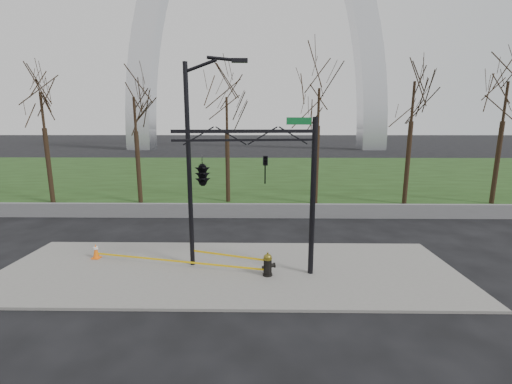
{
  "coord_description": "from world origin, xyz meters",
  "views": [
    {
      "loc": [
        1.29,
        -12.33,
        5.62
      ],
      "look_at": [
        1.08,
        2.0,
        2.83
      ],
      "focal_mm": 23.21,
      "sensor_mm": 36.0,
      "label": 1
    }
  ],
  "objects_px": {
    "fire_hydrant": "(268,265)",
    "street_light": "(194,152)",
    "traffic_signal_mast": "(225,171)",
    "traffic_cone": "(96,251)"
  },
  "relations": [
    {
      "from": "fire_hydrant",
      "to": "traffic_signal_mast",
      "type": "distance_m",
      "value": 3.95
    },
    {
      "from": "street_light",
      "to": "traffic_signal_mast",
      "type": "xyz_separation_m",
      "value": [
        1.31,
        -1.35,
        -0.55
      ]
    },
    {
      "from": "traffic_cone",
      "to": "traffic_signal_mast",
      "type": "distance_m",
      "value": 7.17
    },
    {
      "from": "street_light",
      "to": "traffic_signal_mast",
      "type": "bearing_deg",
      "value": -49.28
    },
    {
      "from": "traffic_cone",
      "to": "street_light",
      "type": "height_order",
      "value": "street_light"
    },
    {
      "from": "fire_hydrant",
      "to": "traffic_cone",
      "type": "bearing_deg",
      "value": 152.21
    },
    {
      "from": "fire_hydrant",
      "to": "traffic_signal_mast",
      "type": "height_order",
      "value": "traffic_signal_mast"
    },
    {
      "from": "fire_hydrant",
      "to": "street_light",
      "type": "distance_m",
      "value": 5.15
    },
    {
      "from": "traffic_signal_mast",
      "to": "traffic_cone",
      "type": "bearing_deg",
      "value": 151.19
    },
    {
      "from": "fire_hydrant",
      "to": "traffic_signal_mast",
      "type": "relative_size",
      "value": 0.15
    }
  ]
}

